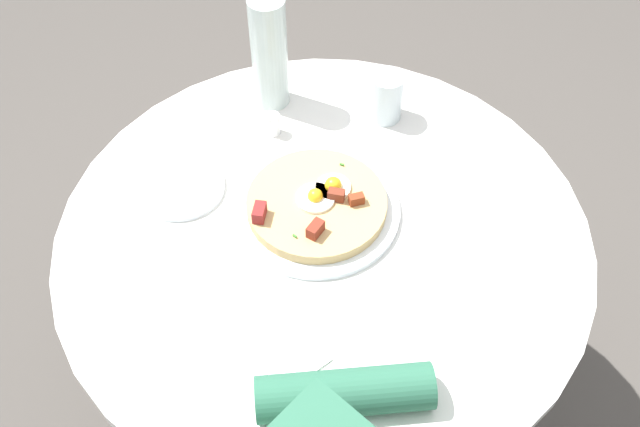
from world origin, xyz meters
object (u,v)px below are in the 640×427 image
Objects in this scene: pizza_plate at (317,210)px; salt_shaker at (273,124)px; knife at (273,338)px; water_glass at (386,97)px; bread_plate at (182,187)px; fork at (254,351)px; dining_table at (323,281)px; water_bottle at (269,53)px; breakfast_pizza at (317,203)px.

salt_shaker reaches higher than pizza_plate.
knife is 0.56m from water_glass.
bread_plate is 1.56× the size of water_glass.
pizza_plate reaches higher than bread_plate.
bread_plate is 0.44m from water_glass.
salt_shaker is at bearing 140.73° from fork.
knife is (-0.35, 0.11, 0.00)m from bread_plate.
pizza_plate is at bearing 104.12° from water_glass.
fork is at bearing 109.09° from water_glass.
water_bottle reaches higher than dining_table.
breakfast_pizza is at bearing 104.20° from water_glass.
salt_shaker reaches higher than bread_plate.
bread_plate is at bearing 166.37° from fork.
pizza_plate is at bearing 127.37° from knife.
pizza_plate reaches higher than knife.
pizza_plate is 6.41× the size of salt_shaker.
salt_shaker is at bearing 136.13° from water_bottle.
salt_shaker is (0.33, -0.33, 0.02)m from knife.
fork is at bearing 131.38° from salt_shaker.
water_glass reaches higher than pizza_plate.
pizza_plate is (0.04, -0.02, 0.17)m from dining_table.
salt_shaker is (-0.02, -0.22, 0.02)m from bread_plate.
breakfast_pizza is 0.26m from bread_plate.
water_glass is at bearing 120.21° from knife.
fork is 0.74× the size of water_bottle.
pizza_plate is 1.89× the size of bread_plate.
salt_shaker is at bearing -25.50° from dining_table.
bread_plate is at bearing 22.73° from dining_table.
breakfast_pizza reaches higher than knife.
breakfast_pizza reaches higher than pizza_plate.
breakfast_pizza is (0.04, -0.02, 0.19)m from dining_table.
knife is 1.76× the size of water_glass.
dining_table is 0.46m from water_bottle.
breakfast_pizza is at bearing -155.70° from pizza_plate.
fork is (-0.12, 0.27, 0.00)m from pizza_plate.
water_glass is (0.07, -0.28, 0.05)m from pizza_plate.
breakfast_pizza is 0.30m from fork.
water_bottle is (0.05, -0.29, 0.12)m from bread_plate.
salt_shaker reaches higher than fork.
fork is at bearing 113.77° from breakfast_pizza.
breakfast_pizza is 1.04× the size of water_bottle.
bread_plate is (0.22, 0.13, -0.02)m from breakfast_pizza.
water_bottle is (0.40, -0.40, 0.11)m from knife.
pizza_plate is at bearing 155.42° from salt_shaker.
salt_shaker is (0.20, -0.09, 0.02)m from pizza_plate.
breakfast_pizza is 0.27m from knife.
knife is 3.82× the size of salt_shaker.
knife is at bearing 134.80° from salt_shaker.
breakfast_pizza is at bearing -30.95° from dining_table.
bread_plate is at bearing 99.79° from water_bottle.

